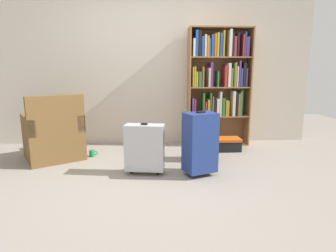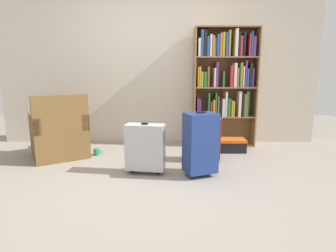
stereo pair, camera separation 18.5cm
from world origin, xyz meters
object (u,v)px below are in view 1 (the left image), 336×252
armchair (54,136)px  suitcase_navy_blue (200,142)px  bookshelf (219,80)px  suitcase_silver (145,148)px  suitcase_dark_red (201,138)px  storage_box (227,144)px  mug (92,153)px

armchair → suitcase_navy_blue: bearing=-21.0°
bookshelf → armchair: (-2.43, -0.66, -0.74)m
bookshelf → armchair: bookshelf is taller
bookshelf → suitcase_silver: bookshelf is taller
armchair → suitcase_navy_blue: (1.90, -0.73, 0.08)m
suitcase_silver → suitcase_dark_red: suitcase_silver is taller
suitcase_dark_red → armchair: bearing=174.7°
suitcase_navy_blue → bookshelf: bearing=69.2°
armchair → storage_box: size_ratio=2.34×
mug → suitcase_silver: suitcase_silver is taller
storage_box → suitcase_navy_blue: suitcase_navy_blue is taller
storage_box → suitcase_silver: (-1.23, -0.91, 0.22)m
mug → storage_box: size_ratio=0.29×
storage_box → suitcase_navy_blue: bearing=-120.8°
armchair → suitcase_silver: bearing=-27.3°
suitcase_navy_blue → suitcase_dark_red: bearing=78.5°
armchair → suitcase_navy_blue: armchair is taller
bookshelf → suitcase_dark_red: bearing=-116.2°
storage_box → suitcase_navy_blue: (-0.59, -0.99, 0.29)m
suitcase_silver → suitcase_dark_red: 0.89m
mug → storage_box: (2.00, 0.20, 0.05)m
suitcase_silver → storage_box: bearing=36.5°
bookshelf → suitcase_dark_red: 1.20m
bookshelf → mug: 2.27m
bookshelf → mug: bookshelf is taller
bookshelf → suitcase_dark_red: (-0.42, -0.85, -0.74)m
storage_box → suitcase_dark_red: 0.69m
storage_box → suitcase_navy_blue: 1.19m
storage_box → suitcase_silver: bearing=-143.5°
armchair → mug: (0.50, 0.06, -0.27)m
bookshelf → suitcase_navy_blue: bearing=-110.8°
armchair → suitcase_dark_red: (2.01, -0.19, 0.00)m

